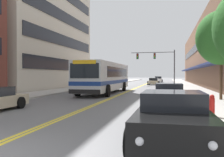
{
  "coord_description": "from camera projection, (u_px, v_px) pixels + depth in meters",
  "views": [
    {
      "loc": [
        4.27,
        -4.17,
        1.78
      ],
      "look_at": [
        -1.14,
        19.69,
        1.42
      ],
      "focal_mm": 40.0,
      "sensor_mm": 36.0,
      "label": 1
    }
  ],
  "objects": [
    {
      "name": "ground_plane",
      "position": [
        142.0,
        86.0,
        41.12
      ],
      "size": [
        240.0,
        240.0,
        0.0
      ],
      "primitive_type": "plane",
      "color": "slate"
    },
    {
      "name": "sidewalk_right",
      "position": [
        187.0,
        86.0,
        39.55
      ],
      "size": [
        3.2,
        106.0,
        0.15
      ],
      "color": "#B2ADA5",
      "rests_on": "ground_plane"
    },
    {
      "name": "traffic_signal_mast",
      "position": [
        158.0,
        60.0,
        40.76
      ],
      "size": [
        7.11,
        0.38,
        5.82
      ],
      "color": "#47474C",
      "rests_on": "ground_plane"
    },
    {
      "name": "car_beige_moving_second",
      "position": [
        153.0,
        82.0,
        44.51
      ],
      "size": [
        1.98,
        4.16,
        1.23
      ],
      "color": "#BCAD89",
      "rests_on": "ground_plane"
    },
    {
      "name": "centre_line",
      "position": [
        142.0,
        86.0,
        41.12
      ],
      "size": [
        0.34,
        106.0,
        0.01
      ],
      "color": "yellow",
      "rests_on": "ground_plane"
    },
    {
      "name": "car_silver_parked_right_mid",
      "position": [
        169.0,
        95.0,
        15.05
      ],
      "size": [
        2.08,
        4.18,
        1.26
      ],
      "color": "#B7B7BC",
      "rests_on": "ground_plane"
    },
    {
      "name": "city_bus",
      "position": [
        105.0,
        76.0,
        24.66
      ],
      "size": [
        2.85,
        12.56,
        2.91
      ],
      "color": "silver",
      "rests_on": "ground_plane"
    },
    {
      "name": "car_white_moving_lead",
      "position": [
        158.0,
        79.0,
        60.62
      ],
      "size": [
        2.04,
        4.46,
        1.41
      ],
      "color": "white",
      "rests_on": "ground_plane"
    },
    {
      "name": "street_tree_right_mid",
      "position": [
        221.0,
        38.0,
        16.4
      ],
      "size": [
        3.28,
        3.28,
        5.89
      ],
      "color": "brown",
      "rests_on": "sidewalk_right"
    },
    {
      "name": "sidewalk_left",
      "position": [
        100.0,
        85.0,
        42.69
      ],
      "size": [
        3.2,
        106.0,
        0.15
      ],
      "color": "#B2ADA5",
      "rests_on": "ground_plane"
    },
    {
      "name": "fire_hydrant",
      "position": [
        212.0,
        105.0,
        9.83
      ],
      "size": [
        0.29,
        0.21,
        0.85
      ],
      "color": "red",
      "rests_on": "sidewalk_right"
    },
    {
      "name": "car_black_parked_right_foreground",
      "position": [
        173.0,
        120.0,
        6.38
      ],
      "size": [
        2.04,
        4.21,
        1.34
      ],
      "color": "black",
      "rests_on": "ground_plane"
    }
  ]
}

